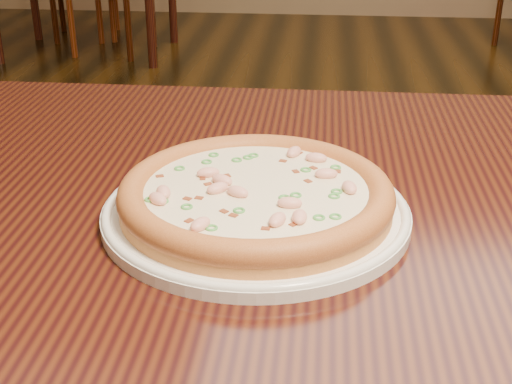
{
  "coord_description": "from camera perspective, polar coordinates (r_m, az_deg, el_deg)",
  "views": [
    {
      "loc": [
        -0.4,
        -0.96,
        1.09
      ],
      "look_at": [
        -0.46,
        -0.31,
        0.78
      ],
      "focal_mm": 50.0,
      "sensor_mm": 36.0,
      "label": 1
    }
  ],
  "objects": [
    {
      "name": "hero_table",
      "position": [
        0.82,
        8.75,
        -6.99
      ],
      "size": [
        1.2,
        0.8,
        0.75
      ],
      "color": "black",
      "rests_on": "ground"
    },
    {
      "name": "plate",
      "position": [
        0.73,
        -0.0,
        -1.52
      ],
      "size": [
        0.31,
        0.31,
        0.02
      ],
      "color": "white",
      "rests_on": "hero_table"
    },
    {
      "name": "pizza",
      "position": [
        0.72,
        -0.0,
        -0.21
      ],
      "size": [
        0.28,
        0.28,
        0.03
      ],
      "color": "#CB8445",
      "rests_on": "plate"
    }
  ]
}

